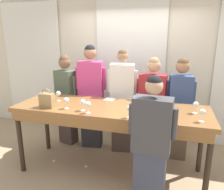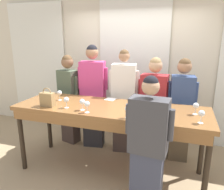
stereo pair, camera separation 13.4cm
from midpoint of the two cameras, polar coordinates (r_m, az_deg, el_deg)
ground_plane at (r=3.55m, az=0.68°, el=-19.14°), size 18.00×18.00×0.00m
wall_back at (r=4.38m, az=6.56°, el=7.19°), size 12.00×0.06×2.80m
curtain_panel_left at (r=5.23m, az=-17.95°, el=7.23°), size 1.35×0.03×2.69m
curtain_panel_center at (r=4.32m, az=6.36°, el=6.35°), size 1.35×0.03×2.69m
tasting_bar at (r=3.10m, az=0.60°, el=-4.87°), size 2.73×0.86×1.03m
wine_bottle at (r=2.62m, az=10.65°, el=-4.06°), size 0.08×0.08×0.32m
handbag at (r=3.19m, az=-15.37°, el=-1.06°), size 0.20×0.10×0.27m
wine_glass_front_left at (r=2.93m, az=-6.50°, el=-1.84°), size 0.07×0.07×0.16m
wine_glass_front_mid at (r=3.11m, az=7.38°, el=-0.88°), size 0.07×0.07×0.16m
wine_glass_front_right at (r=2.83m, az=-5.22°, el=-2.43°), size 0.07×0.07×0.16m
wine_glass_center_left at (r=3.06m, az=-10.65°, el=-1.30°), size 0.07×0.07×0.16m
wine_glass_center_mid at (r=2.65m, az=5.58°, el=-3.70°), size 0.07×0.07×0.16m
wine_glass_center_right at (r=3.45m, az=-12.48°, el=0.47°), size 0.07×0.07×0.16m
wine_glass_back_left at (r=2.71m, az=23.68°, el=-4.53°), size 0.07×0.07×0.16m
wine_glass_back_mid at (r=2.97m, az=22.27°, el=-2.67°), size 0.07×0.07×0.16m
napkin at (r=3.44m, az=0.71°, el=-1.10°), size 0.17×0.17×0.00m
guest_olive_jacket at (r=4.14m, az=-10.21°, el=-0.78°), size 0.47×0.33×1.68m
guest_pink_top at (r=3.91m, az=-3.98°, el=-0.29°), size 0.54×0.32×1.86m
guest_cream_sweater at (r=3.76m, az=4.05°, el=-1.81°), size 0.51×0.33×1.79m
guest_striped_shirt at (r=3.69m, az=11.79°, el=-3.09°), size 0.54×0.27×1.68m
guest_navy_coat at (r=3.67m, az=18.57°, el=-3.53°), size 0.47×0.29×1.68m
host_pouring at (r=2.49m, az=10.89°, el=-13.30°), size 0.52×0.25×1.62m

